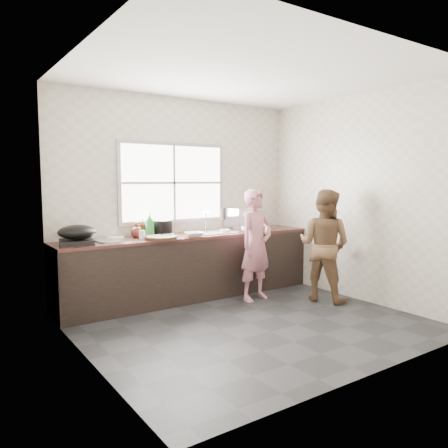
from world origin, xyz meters
TOP-DOWN VIEW (x-y plane):
  - floor at (0.00, 0.00)m, footprint 3.60×3.20m
  - ceiling at (0.00, 0.00)m, footprint 3.60×3.20m
  - wall_back at (0.00, 1.60)m, footprint 3.60×0.01m
  - wall_left at (-1.80, 0.00)m, footprint 0.01×3.20m
  - wall_right at (1.80, 0.00)m, footprint 0.01×3.20m
  - wall_front at (0.00, -1.60)m, footprint 3.60×0.01m
  - cabinet at (0.00, 1.29)m, footprint 3.60×0.62m
  - countertop at (0.00, 1.29)m, footprint 3.60×0.64m
  - sink at (0.35, 1.29)m, footprint 0.55×0.45m
  - faucet at (0.35, 1.49)m, footprint 0.02×0.02m
  - window_frame at (-0.10, 1.59)m, footprint 1.60×0.05m
  - window_glazing at (-0.10, 1.57)m, footprint 1.50×0.01m
  - woman at (0.66, 0.71)m, footprint 0.55×0.41m
  - person_side at (1.39, 0.19)m, footprint 0.76×0.86m
  - cutting_board at (-0.54, 1.09)m, footprint 0.41×0.41m
  - cleaver at (-0.39, 1.18)m, footprint 0.22×0.16m
  - bowl_mince at (-0.07, 1.08)m, footprint 0.25×0.25m
  - bowl_crabs at (0.83, 1.08)m, footprint 0.25×0.25m
  - bowl_held at (0.50, 1.22)m, footprint 0.23×0.23m
  - black_pot at (-0.31, 1.52)m, footprint 0.28×0.28m
  - plate_food at (-0.96, 1.51)m, footprint 0.25×0.25m
  - bottle_green at (-0.53, 1.43)m, footprint 0.12×0.12m
  - bottle_brown_tall at (-0.60, 1.52)m, footprint 0.10×0.10m
  - bottle_brown_short at (-0.72, 1.41)m, footprint 0.15×0.15m
  - glass_jar at (-0.72, 1.24)m, footprint 0.10×0.10m
  - burner at (-1.52, 1.25)m, footprint 0.43×0.43m
  - wok at (-1.51, 1.24)m, footprint 0.48×0.48m
  - dish_rack at (0.97, 1.47)m, footprint 0.47×0.37m
  - pot_lid_left at (-1.14, 1.23)m, footprint 0.29×0.29m
  - pot_lid_right at (-1.17, 1.44)m, footprint 0.34×0.34m

SIDE VIEW (x-z plane):
  - floor at x=0.00m, z-range -0.01..0.00m
  - cabinet at x=0.00m, z-range 0.00..0.82m
  - woman at x=0.66m, z-range 0.00..1.37m
  - person_side at x=1.39m, z-range 0.00..1.47m
  - countertop at x=0.00m, z-range 0.82..0.86m
  - sink at x=0.35m, z-range 0.85..0.88m
  - pot_lid_right at x=-1.17m, z-range 0.86..0.87m
  - pot_lid_left at x=-1.14m, z-range 0.86..0.87m
  - plate_food at x=-0.96m, z-range 0.86..0.88m
  - cutting_board at x=-0.54m, z-range 0.86..0.90m
  - bowl_held at x=0.50m, z-range 0.86..0.91m
  - burner at x=-1.52m, z-range 0.86..0.91m
  - bowl_mince at x=-0.07m, z-range 0.86..0.92m
  - bowl_crabs at x=0.83m, z-range 0.86..0.92m
  - cleaver at x=-0.39m, z-range 0.90..0.91m
  - glass_jar at x=-0.72m, z-range 0.86..0.97m
  - bottle_brown_short at x=-0.72m, z-range 0.86..1.04m
  - black_pot at x=-0.31m, z-range 0.86..1.05m
  - bottle_brown_tall at x=-0.60m, z-range 0.86..1.07m
  - wok at x=-1.51m, z-range 0.92..1.08m
  - faucet at x=0.35m, z-range 0.86..1.16m
  - dish_rack at x=0.97m, z-range 0.86..1.17m
  - bottle_green at x=-0.53m, z-range 0.86..1.18m
  - wall_back at x=0.00m, z-range 0.00..2.70m
  - wall_left at x=-1.80m, z-range 0.00..2.70m
  - wall_right at x=1.80m, z-range 0.00..2.70m
  - wall_front at x=0.00m, z-range 0.00..2.70m
  - window_glazing at x=-0.10m, z-range 1.05..2.05m
  - window_frame at x=-0.10m, z-range 1.00..2.10m
  - ceiling at x=0.00m, z-range 2.70..2.71m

